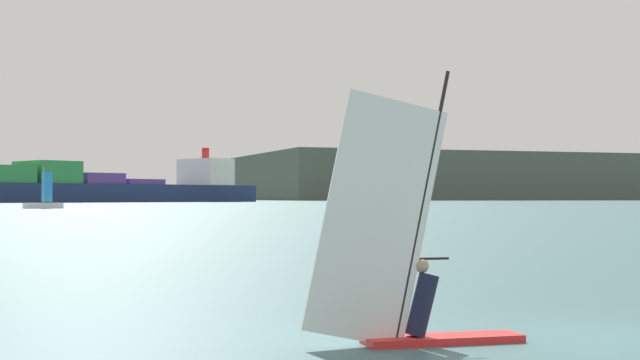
# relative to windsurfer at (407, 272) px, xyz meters

# --- Properties ---
(ground_plane) EXTENTS (4000.00, 4000.00, 0.00)m
(ground_plane) POSITION_rel_windsurfer_xyz_m (3.45, 0.61, -1.13)
(ground_plane) COLOR #386066
(windsurfer) EXTENTS (3.58, 1.19, 4.35)m
(windsurfer) POSITION_rel_windsurfer_xyz_m (0.00, 0.00, 0.00)
(windsurfer) COLOR red
(windsurfer) RESTS_ON ground_plane
(cargo_ship) EXTENTS (162.52, 151.56, 29.20)m
(cargo_ship) POSITION_rel_windsurfer_xyz_m (-81.21, 452.60, 6.31)
(cargo_ship) COLOR navy
(cargo_ship) RESTS_ON ground_plane
(small_sailboat) EXTENTS (7.91, 6.65, 8.69)m
(small_sailboat) POSITION_rel_windsurfer_xyz_m (-45.85, 187.49, -0.31)
(small_sailboat) COLOR white
(small_sailboat) RESTS_ON ground_plane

